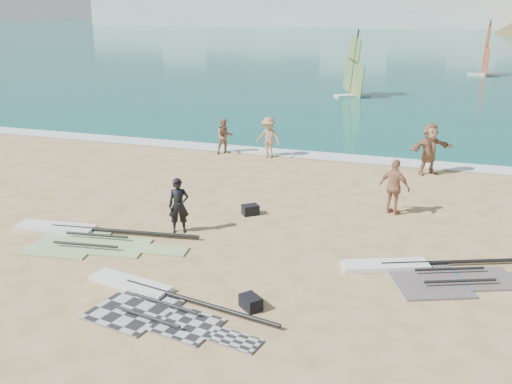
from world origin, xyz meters
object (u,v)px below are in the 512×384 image
(beachgoer_right, at_px, (430,149))
(gear_bag_far, at_px, (251,302))
(beachgoer_mid, at_px, (268,138))
(rig_grey, at_px, (152,302))
(beachgoer_left, at_px, (225,136))
(person_wetsuit, at_px, (179,206))
(rig_green, at_px, (83,237))
(rig_orange, at_px, (431,272))
(beachgoer_back, at_px, (395,187))
(gear_bag_near, at_px, (250,210))

(beachgoer_right, bearing_deg, gear_bag_far, -140.92)
(gear_bag_far, xyz_separation_m, beachgoer_mid, (-3.33, 12.22, 0.72))
(rig_grey, xyz_separation_m, beachgoer_left, (-3.23, 12.73, 0.72))
(person_wetsuit, distance_m, beachgoer_left, 9.00)
(rig_green, bearing_deg, beachgoer_right, 39.74)
(rig_orange, height_order, beachgoer_right, beachgoer_right)
(gear_bag_far, distance_m, person_wetsuit, 4.84)
(beachgoer_left, bearing_deg, beachgoer_back, -68.33)
(gear_bag_near, bearing_deg, beachgoer_left, 117.11)
(rig_green, height_order, beachgoer_back, beachgoer_back)
(rig_green, distance_m, person_wetsuit, 2.78)
(beachgoer_right, bearing_deg, rig_orange, -122.94)
(gear_bag_near, relative_size, beachgoer_back, 0.28)
(beachgoer_mid, relative_size, beachgoer_right, 0.86)
(rig_grey, xyz_separation_m, beachgoer_mid, (-1.23, 12.72, 0.82))
(rig_grey, distance_m, rig_orange, 6.65)
(beachgoer_left, height_order, beachgoer_back, beachgoer_back)
(rig_grey, height_order, person_wetsuit, person_wetsuit)
(rig_grey, distance_m, gear_bag_far, 2.16)
(beachgoer_mid, height_order, beachgoer_back, beachgoer_back)
(gear_bag_near, relative_size, beachgoer_mid, 0.28)
(rig_green, height_order, rig_orange, rig_green)
(rig_orange, bearing_deg, rig_grey, -171.70)
(rig_orange, xyz_separation_m, beachgoer_back, (-1.28, 3.99, 0.82))
(beachgoer_right, bearing_deg, beachgoer_mid, 140.09)
(rig_grey, bearing_deg, beachgoer_right, 77.43)
(beachgoer_back, bearing_deg, beachgoer_right, -75.03)
(rig_green, bearing_deg, gear_bag_near, 32.85)
(rig_grey, distance_m, beachgoer_mid, 12.80)
(rig_green, xyz_separation_m, beachgoer_back, (8.02, 4.69, 0.82))
(beachgoer_left, bearing_deg, beachgoer_mid, -33.87)
(rig_grey, relative_size, beachgoer_right, 2.45)
(gear_bag_far, bearing_deg, beachgoer_mid, 105.27)
(rig_green, xyz_separation_m, beachgoer_mid, (2.34, 10.02, 0.81))
(rig_grey, relative_size, beachgoer_left, 3.18)
(person_wetsuit, bearing_deg, gear_bag_near, 29.90)
(person_wetsuit, xyz_separation_m, beachgoer_back, (5.66, 3.43, 0.07))
(rig_orange, bearing_deg, beachgoer_back, 85.33)
(gear_bag_near, distance_m, person_wetsuit, 2.54)
(beachgoer_back, bearing_deg, rig_grey, 83.92)
(rig_grey, height_order, rig_green, rig_green)
(rig_green, relative_size, rig_orange, 1.06)
(gear_bag_far, distance_m, beachgoer_left, 13.36)
(rig_grey, distance_m, gear_bag_near, 5.94)
(rig_orange, bearing_deg, gear_bag_far, -163.74)
(gear_bag_far, bearing_deg, rig_green, 158.85)
(rig_grey, bearing_deg, beachgoer_left, 115.06)
(rig_green, relative_size, gear_bag_near, 11.18)
(beachgoer_back, relative_size, beachgoer_right, 0.87)
(rig_grey, relative_size, rig_green, 0.89)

